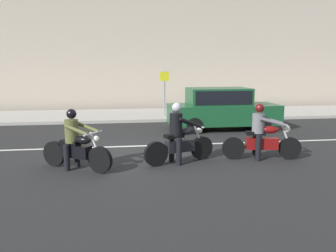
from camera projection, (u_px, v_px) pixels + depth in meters
The scene contains 9 objects.
ground_plane at pixel (147, 152), 10.84m from camera, with size 80.00×80.00×0.00m, color black.
sidewalk_slab at pixel (134, 115), 18.64m from camera, with size 40.00×4.40×0.14m, color #A8A399.
building_facade at pixel (129, 10), 20.99m from camera, with size 40.00×1.40×11.72m, color #B7A893.
lane_marking_stripe at pixel (140, 146), 11.70m from camera, with size 18.00×0.14×0.01m, color silver.
motorcycle_with_rider_olive at pixel (76, 145), 8.97m from camera, with size 1.83×1.26×1.55m.
motorcycle_with_rider_gray at pixel (262, 137), 9.96m from camera, with size 2.21×0.75×1.58m.
motorcycle_with_rider_black_leather at pixel (179, 139), 9.58m from camera, with size 2.02×0.94×1.64m.
parked_sedan_forest_green at pixel (221, 108), 14.65m from camera, with size 4.49×1.82×1.72m.
street_sign_post at pixel (164, 89), 17.68m from camera, with size 0.44×0.08×2.21m.
Camera 1 is at (-0.89, -10.54, 2.60)m, focal length 37.95 mm.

